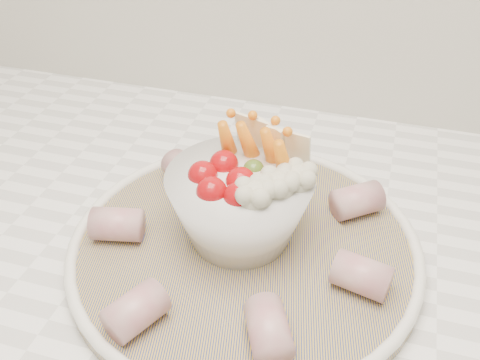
% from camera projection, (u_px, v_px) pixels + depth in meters
% --- Properties ---
extents(serving_platter, '(0.43, 0.43, 0.02)m').
position_uv_depth(serving_platter, '(245.00, 246.00, 0.55)').
color(serving_platter, navy).
rests_on(serving_platter, kitchen_counter).
extents(veggie_bowl, '(0.15, 0.15, 0.12)m').
position_uv_depth(veggie_bowl, '(242.00, 201.00, 0.53)').
color(veggie_bowl, white).
rests_on(veggie_bowl, serving_platter).
extents(cured_meat_rolls, '(0.30, 0.32, 0.03)m').
position_uv_depth(cured_meat_rolls, '(244.00, 230.00, 0.54)').
color(cured_meat_rolls, '#AB4E5C').
rests_on(cured_meat_rolls, serving_platter).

